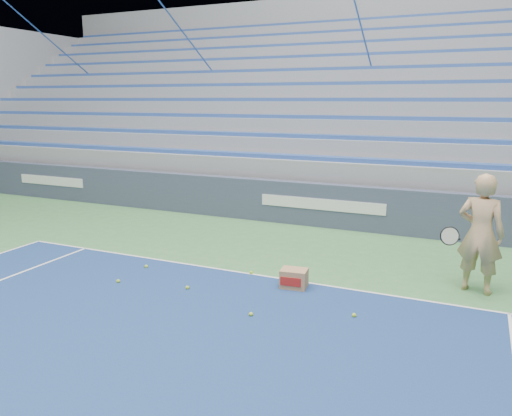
{
  "coord_description": "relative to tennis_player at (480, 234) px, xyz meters",
  "views": [
    {
      "loc": [
        3.48,
        3.95,
        3.17
      ],
      "look_at": [
        -0.29,
        12.38,
        1.15
      ],
      "focal_mm": 35.0,
      "sensor_mm": 36.0,
      "label": 1
    }
  ],
  "objects": [
    {
      "name": "tennis_ball_3",
      "position": [
        -1.62,
        -1.86,
        -0.97
      ],
      "size": [
        0.07,
        0.07,
        0.07
      ],
      "primitive_type": "sphere",
      "color": "#ADD22B",
      "rests_on": "ground"
    },
    {
      "name": "tennis_ball_2",
      "position": [
        -3.79,
        -0.8,
        -0.97
      ],
      "size": [
        0.07,
        0.07,
        0.07
      ],
      "primitive_type": "sphere",
      "color": "#ADD22B",
      "rests_on": "ground"
    },
    {
      "name": "bleachers",
      "position": [
        -3.62,
        8.91,
        1.35
      ],
      "size": [
        31.0,
        9.15,
        7.3
      ],
      "color": "gray",
      "rests_on": "ground"
    },
    {
      "name": "tennis_ball_5",
      "position": [
        -5.75,
        -2.15,
        -0.97
      ],
      "size": [
        0.07,
        0.07,
        0.07
      ],
      "primitive_type": "sphere",
      "color": "#ADD22B",
      "rests_on": "ground"
    },
    {
      "name": "sponsor_barrier",
      "position": [
        -3.62,
        3.2,
        -0.46
      ],
      "size": [
        30.0,
        0.32,
        1.1
      ],
      "color": "#3A4158",
      "rests_on": "ground"
    },
    {
      "name": "tennis_ball_1",
      "position": [
        -5.78,
        -1.3,
        -0.97
      ],
      "size": [
        0.07,
        0.07,
        0.07
      ],
      "primitive_type": "sphere",
      "color": "#ADD22B",
      "rests_on": "ground"
    },
    {
      "name": "ball_box",
      "position": [
        -2.84,
        -1.1,
        -0.84
      ],
      "size": [
        0.48,
        0.39,
        0.33
      ],
      "color": "#A77A51",
      "rests_on": "ground"
    },
    {
      "name": "tennis_ball_0",
      "position": [
        -4.47,
        -1.92,
        -0.97
      ],
      "size": [
        0.07,
        0.07,
        0.07
      ],
      "primitive_type": "sphere",
      "color": "#ADD22B",
      "rests_on": "ground"
    },
    {
      "name": "tennis_player",
      "position": [
        0.0,
        0.0,
        0.0
      ],
      "size": [
        1.02,
        0.94,
        2.01
      ],
      "color": "tan",
      "rests_on": "ground"
    },
    {
      "name": "tennis_ball_4",
      "position": [
        -3.04,
        -2.45,
        -0.97
      ],
      "size": [
        0.07,
        0.07,
        0.07
      ],
      "primitive_type": "sphere",
      "color": "#ADD22B",
      "rests_on": "ground"
    }
  ]
}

